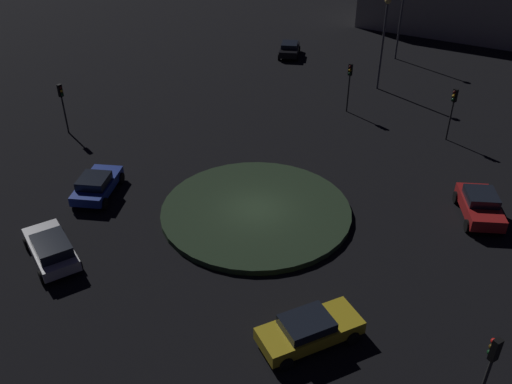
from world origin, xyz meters
The scene contains 13 objects.
ground_plane centered at (0.00, 0.00, 0.00)m, with size 120.05×120.05×0.00m, color black.
roundabout_island centered at (0.00, 0.00, 0.17)m, with size 10.87×10.87×0.33m, color #263823.
car_silver centered at (-10.12, -4.58, 0.74)m, with size 3.94×4.55×1.42m.
car_red centered at (12.59, 0.17, 0.80)m, with size 2.27×4.10×1.53m.
car_blue centered at (-9.61, 1.57, 0.73)m, with size 2.38×4.18×1.40m.
car_yellow centered at (2.61, -9.46, 0.70)m, with size 4.74×3.64×1.33m.
car_black centered at (2.24, 28.18, 0.72)m, with size 2.32×4.04×1.36m.
traffic_light_northwest centered at (-14.23, 9.88, 2.68)m, with size 0.40×0.37×3.75m.
traffic_light_northeast centered at (13.30, 9.90, 2.73)m, with size 0.39×0.37×3.83m.
traffic_light_southeast centered at (8.31, -13.14, 3.10)m, with size 0.37×0.40×4.37m.
traffic_light_northeast_near centered at (6.64, 14.58, 2.79)m, with size 0.36×0.39×3.91m.
streetlamp_northeast centered at (12.82, 27.78, 5.21)m, with size 0.53×0.53×7.90m.
streetlamp_northeast_near centered at (9.82, 19.65, 5.00)m, with size 0.51×0.51×7.68m.
Camera 1 is at (1.03, -25.51, 17.65)m, focal length 37.89 mm.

